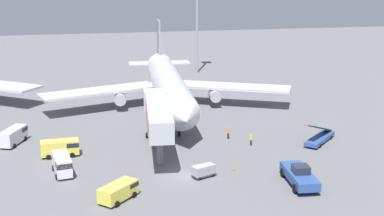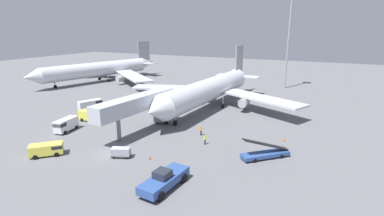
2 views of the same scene
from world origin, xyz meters
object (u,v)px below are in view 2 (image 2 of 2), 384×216
at_px(pushback_tug, 164,180).
at_px(safety_cone_alpha, 150,157).
at_px(airplane_background, 102,69).
at_px(service_van_outer_right, 91,115).
at_px(ground_crew_worker_midground, 201,130).
at_px(service_van_mid_left, 47,149).
at_px(airplane_at_gate, 211,89).
at_px(baggage_cart_mid_right, 121,152).
at_px(ground_crew_worker_foreground, 205,139).
at_px(safety_cone_bravo, 285,139).
at_px(service_van_near_left, 66,124).
at_px(jet_bridge, 140,104).
at_px(service_van_rear_right, 91,104).
at_px(apron_light_mast, 290,22).
at_px(belt_loader_truck, 265,153).

distance_m(pushback_tug, safety_cone_alpha, 8.60).
distance_m(pushback_tug, airplane_background, 78.93).
xyz_separation_m(service_van_outer_right, ground_crew_worker_midground, (23.94, 2.52, -0.26)).
distance_m(pushback_tug, service_van_mid_left, 20.85).
xyz_separation_m(airplane_at_gate, baggage_cart_mid_right, (-1.10, -32.18, -3.79)).
relative_size(ground_crew_worker_foreground, airplane_background, 0.03).
xyz_separation_m(ground_crew_worker_foreground, safety_cone_bravo, (11.71, 7.54, -0.64)).
bearing_deg(safety_cone_alpha, ground_crew_worker_midground, 77.40).
height_order(ground_crew_worker_midground, safety_cone_bravo, ground_crew_worker_midground).
xyz_separation_m(ground_crew_worker_midground, airplane_background, (-55.24, 34.46, 3.51)).
height_order(service_van_near_left, ground_crew_worker_foreground, service_van_near_left).
xyz_separation_m(jet_bridge, pushback_tug, (14.33, -15.03, -4.16)).
height_order(service_van_rear_right, service_van_outer_right, service_van_rear_right).
xyz_separation_m(service_van_rear_right, service_van_outer_right, (6.75, -6.68, -0.04)).
bearing_deg(service_van_mid_left, safety_cone_bravo, 34.93).
distance_m(ground_crew_worker_midground, apron_light_mast, 54.83).
bearing_deg(service_van_outer_right, safety_cone_bravo, 9.64).
relative_size(safety_cone_alpha, apron_light_mast, 0.02).
relative_size(service_van_mid_left, apron_light_mast, 0.16).
bearing_deg(pushback_tug, safety_cone_alpha, 135.94).
distance_m(pushback_tug, ground_crew_worker_foreground, 14.69).
height_order(pushback_tug, safety_cone_bravo, pushback_tug).
bearing_deg(ground_crew_worker_foreground, baggage_cart_mid_right, -132.63).
xyz_separation_m(belt_loader_truck, service_van_mid_left, (-29.96, -13.67, 0.28)).
xyz_separation_m(jet_bridge, service_van_mid_left, (-6.52, -14.84, -4.23)).
height_order(belt_loader_truck, service_van_outer_right, belt_loader_truck).
bearing_deg(airplane_at_gate, service_van_rear_right, -150.03).
height_order(airplane_at_gate, jet_bridge, airplane_at_gate).
distance_m(jet_bridge, belt_loader_truck, 23.90).
bearing_deg(jet_bridge, ground_crew_worker_foreground, -1.65).
height_order(airplane_at_gate, safety_cone_alpha, airplane_at_gate).
xyz_separation_m(service_van_outer_right, safety_cone_alpha, (21.19, -9.78, -0.97)).
bearing_deg(airplane_at_gate, safety_cone_alpha, -84.24).
bearing_deg(ground_crew_worker_foreground, belt_loader_truck, -4.45).
height_order(airplane_at_gate, belt_loader_truck, airplane_at_gate).
height_order(pushback_tug, airplane_background, airplane_background).
distance_m(airplane_at_gate, service_van_near_left, 33.12).
bearing_deg(service_van_rear_right, service_van_mid_left, -59.21).
bearing_deg(service_van_outer_right, belt_loader_truck, -2.94).
relative_size(safety_cone_alpha, safety_cone_bravo, 1.00).
height_order(service_van_outer_right, ground_crew_worker_foreground, service_van_outer_right).
bearing_deg(service_van_mid_left, airplane_background, 125.74).
bearing_deg(service_van_near_left, service_van_rear_right, 117.71).
xyz_separation_m(jet_bridge, ground_crew_worker_midground, (10.93, 3.22, -4.31)).
distance_m(jet_bridge, baggage_cart_mid_right, 12.07).
bearing_deg(belt_loader_truck, service_van_mid_left, -155.47).
bearing_deg(service_van_outer_right, safety_cone_alpha, -24.76).
distance_m(belt_loader_truck, service_van_mid_left, 32.93).
height_order(jet_bridge, ground_crew_worker_foreground, jet_bridge).
bearing_deg(service_van_near_left, airplane_background, 125.86).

